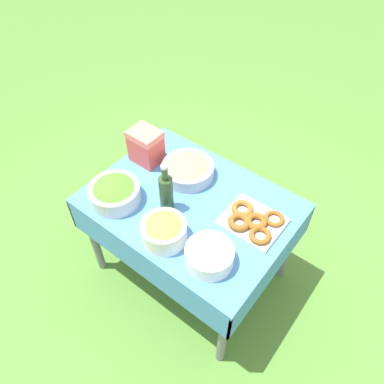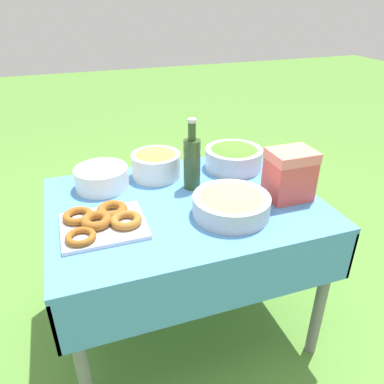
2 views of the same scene
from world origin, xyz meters
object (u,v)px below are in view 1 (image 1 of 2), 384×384
Objects in this scene: salad_bowl at (115,192)px; olive_bowl at (164,230)px; pasta_bowl at (188,169)px; plate_stack at (209,256)px; olive_oil_bottle at (166,192)px; cooler_box at (146,146)px; donut_platter at (252,221)px.

salad_bowl is 1.22× the size of olive_bowl.
salad_bowl reaches higher than pasta_bowl.
pasta_bowl is 0.61m from plate_stack.
olive_oil_bottle reaches higher than salad_bowl.
pasta_bowl is at bearing 113.90° from olive_bowl.
salad_bowl is 1.19× the size of plate_stack.
olive_oil_bottle is 0.21m from olive_bowl.
olive_oil_bottle is (0.07, -0.27, 0.08)m from pasta_bowl.
cooler_box reaches higher than pasta_bowl.
salad_bowl is 0.31m from olive_oil_bottle.
cooler_box is (-0.36, 0.23, -0.02)m from olive_oil_bottle.
plate_stack is at bearing -97.43° from donut_platter.
olive_oil_bottle is 1.38× the size of olive_bowl.
olive_bowl is (-0.31, -0.36, 0.05)m from donut_platter.
cooler_box is (-0.09, 0.36, 0.05)m from salad_bowl.
salad_bowl is at bearing 175.14° from olive_bowl.
olive_bowl is 1.08× the size of cooler_box.
donut_platter is 1.37× the size of plate_stack.
olive_oil_bottle reaches higher than plate_stack.
pasta_bowl is 1.29× the size of plate_stack.
salad_bowl is 0.92× the size of pasta_bowl.
salad_bowl is at bearing -154.81° from donut_platter.
salad_bowl is 0.45m from pasta_bowl.
salad_bowl is at bearing -75.80° from cooler_box.
donut_platter is 0.79m from cooler_box.
olive_oil_bottle is at bearing 26.35° from salad_bowl.
cooler_box is at bearing 177.83° from donut_platter.
olive_oil_bottle is (-0.43, -0.20, 0.10)m from donut_platter.
donut_platter is at bearing 82.57° from plate_stack.
olive_bowl is 0.62m from cooler_box.
cooler_box is (-0.29, -0.05, 0.06)m from pasta_bowl.
salad_bowl is 0.87× the size of donut_platter.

